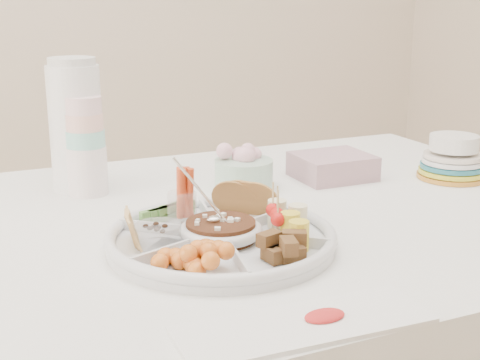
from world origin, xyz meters
name	(u,v)px	position (x,y,z in m)	size (l,w,h in m)	color
party_tray	(221,235)	(-0.07, -0.15, 0.78)	(0.38, 0.38, 0.04)	silver
bean_dip	(221,230)	(-0.07, -0.15, 0.79)	(0.12, 0.12, 0.04)	black
tortillas	(241,200)	(0.01, -0.05, 0.80)	(0.10, 0.10, 0.06)	#B57B45
carrot_cucumber	(171,195)	(-0.12, -0.03, 0.82)	(0.10, 0.10, 0.09)	#D5461E
pita_raisins	(142,229)	(-0.20, -0.13, 0.80)	(0.10, 0.10, 0.06)	#DFA97A
cherries	(195,255)	(-0.16, -0.25, 0.79)	(0.12, 0.12, 0.05)	orange
granola_chunks	(279,247)	(-0.03, -0.27, 0.79)	(0.10, 0.10, 0.04)	#472311
banana_tomato	(295,208)	(0.06, -0.17, 0.82)	(0.11, 0.11, 0.09)	#D2BB81
cup_stack	(85,140)	(-0.21, 0.25, 0.87)	(0.08, 0.08, 0.23)	#AEC3AB
thermos	(76,124)	(-0.22, 0.30, 0.90)	(0.11, 0.11, 0.29)	white
flower_bowl	(244,167)	(0.11, 0.15, 0.81)	(0.13, 0.13, 0.10)	#9ED9BC
napkin_stack	(333,166)	(0.33, 0.15, 0.79)	(0.17, 0.14, 0.06)	#B38A96
plate_stack	(453,157)	(0.58, 0.03, 0.81)	(0.16, 0.16, 0.10)	#DAD04F
placemat	(304,325)	(-0.08, -0.45, 0.76)	(0.33, 0.11, 0.01)	white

